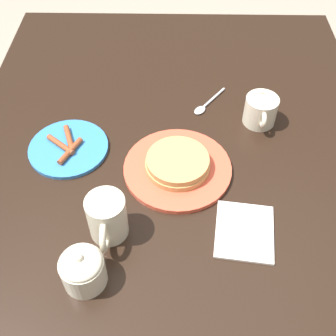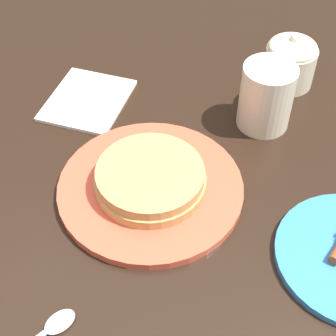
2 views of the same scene
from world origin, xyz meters
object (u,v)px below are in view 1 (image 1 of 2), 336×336
(side_plate_bacon, at_px, (68,148))
(coffee_mug, at_px, (106,218))
(pancake_plate, at_px, (177,166))
(creamer_pitcher, at_px, (260,110))
(sugar_bowl, at_px, (82,269))
(spoon, at_px, (205,105))
(napkin, at_px, (244,231))

(side_plate_bacon, relative_size, coffee_mug, 1.69)
(pancake_plate, relative_size, creamer_pitcher, 2.13)
(side_plate_bacon, distance_m, sugar_bowl, 0.36)
(sugar_bowl, xyz_separation_m, spoon, (-0.51, 0.25, -0.04))
(creamer_pitcher, bearing_deg, sugar_bowl, -40.41)
(sugar_bowl, bearing_deg, creamer_pitcher, 139.59)
(pancake_plate, xyz_separation_m, spoon, (-0.23, 0.08, -0.01))
(creamer_pitcher, distance_m, napkin, 0.35)
(creamer_pitcher, height_order, napkin, creamer_pitcher)
(sugar_bowl, bearing_deg, pancake_plate, 147.96)
(pancake_plate, xyz_separation_m, side_plate_bacon, (-0.06, -0.27, -0.01))
(side_plate_bacon, relative_size, spoon, 1.66)
(side_plate_bacon, xyz_separation_m, creamer_pitcher, (-0.11, 0.48, 0.03))
(creamer_pitcher, relative_size, sugar_bowl, 1.28)
(sugar_bowl, relative_size, spoon, 0.79)
(side_plate_bacon, relative_size, napkin, 1.26)
(sugar_bowl, distance_m, spoon, 0.57)
(spoon, bearing_deg, pancake_plate, -18.06)
(side_plate_bacon, relative_size, creamer_pitcher, 1.63)
(sugar_bowl, bearing_deg, coffee_mug, 162.40)
(pancake_plate, height_order, creamer_pitcher, creamer_pitcher)
(coffee_mug, distance_m, napkin, 0.29)
(side_plate_bacon, relative_size, sugar_bowl, 2.10)
(pancake_plate, distance_m, creamer_pitcher, 0.28)
(pancake_plate, distance_m, sugar_bowl, 0.33)
(napkin, bearing_deg, side_plate_bacon, -119.43)
(coffee_mug, xyz_separation_m, napkin, (-0.01, 0.28, -0.05))
(pancake_plate, bearing_deg, napkin, 39.86)
(coffee_mug, relative_size, creamer_pitcher, 0.97)
(pancake_plate, bearing_deg, creamer_pitcher, 129.43)
(side_plate_bacon, bearing_deg, creamer_pitcher, 103.06)
(napkin, height_order, spoon, spoon)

